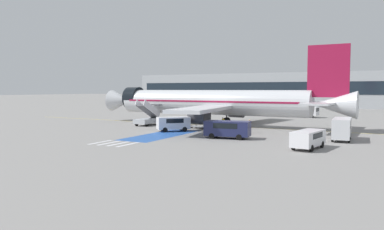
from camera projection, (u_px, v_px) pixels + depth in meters
name	position (u px, v px, depth m)	size (l,w,h in m)	color
ground_plane	(201.00, 125.00, 58.52)	(600.00, 600.00, 0.00)	gray
apron_leadline_yellow	(210.00, 125.00, 57.80)	(0.20, 74.60, 0.01)	gold
apron_stand_patch_blue	(162.00, 135.00, 45.63)	(4.30, 12.93, 0.01)	#2856A8
apron_walkway_bar_0	(100.00, 142.00, 39.40)	(0.44, 3.60, 0.01)	silver
apron_walkway_bar_1	(109.00, 143.00, 38.84)	(0.44, 3.60, 0.01)	silver
apron_walkway_bar_2	(118.00, 144.00, 38.29)	(0.44, 3.60, 0.01)	silver
apron_walkway_bar_3	(128.00, 145.00, 37.73)	(0.44, 3.60, 0.01)	silver
airliner	(214.00, 102.00, 57.23)	(40.47, 32.10, 11.40)	silver
boarding_stairs_forward	(148.00, 119.00, 57.92)	(2.30, 5.27, 4.02)	#ADB2BA
fuel_tanker	(291.00, 108.00, 75.73)	(10.73, 3.70, 3.50)	#38383D
service_van_0	(342.00, 127.00, 40.75)	(2.04, 5.26, 2.42)	silver
service_van_1	(308.00, 138.00, 34.94)	(2.55, 4.91, 1.72)	silver
service_van_2	(227.00, 128.00, 42.36)	(5.28, 2.71, 1.98)	#1E234C
service_van_3	(173.00, 123.00, 49.55)	(4.33, 4.30, 1.90)	silver
baggage_cart	(200.00, 127.00, 53.42)	(2.69, 1.66, 0.87)	gray
ground_crew_0	(223.00, 123.00, 50.01)	(0.47, 0.47, 1.82)	#191E38
ground_crew_1	(250.00, 125.00, 47.54)	(0.45, 0.48, 1.75)	#2D2D33
traffic_cone_0	(229.00, 132.00, 46.36)	(0.55, 0.55, 0.61)	orange
terminal_building	(289.00, 90.00, 120.72)	(106.70, 12.10, 10.77)	#9EA3A8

